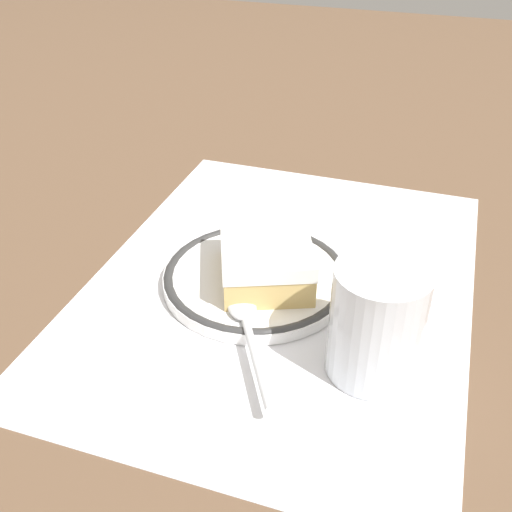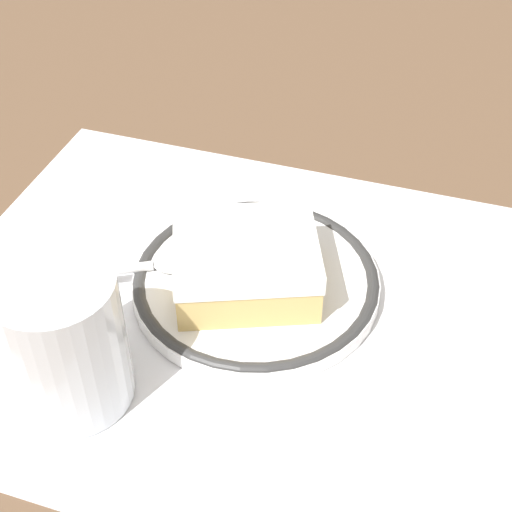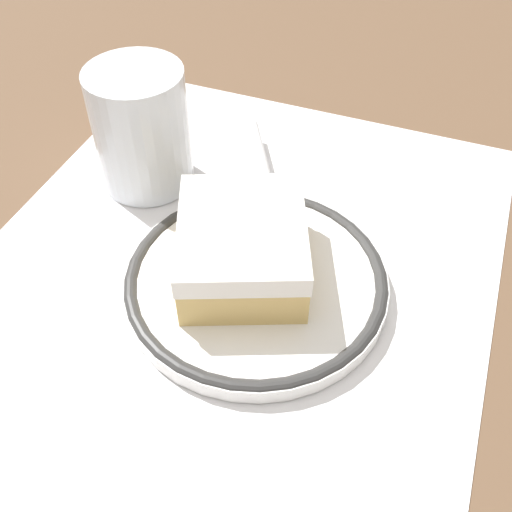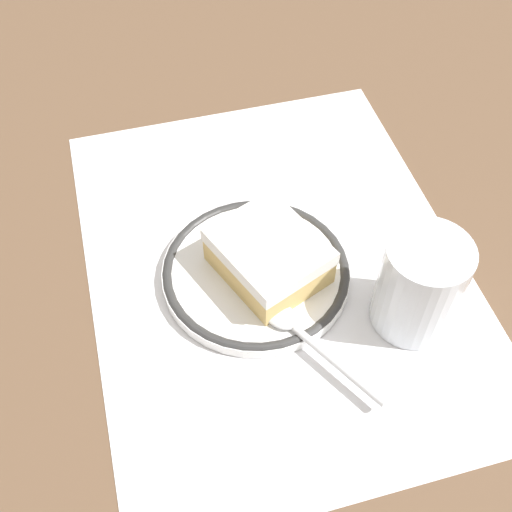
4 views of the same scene
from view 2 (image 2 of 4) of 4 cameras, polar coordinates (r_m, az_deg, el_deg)
ground_plane at (r=0.52m, az=0.30°, el=-4.46°), size 2.40×2.40×0.00m
placemat at (r=0.52m, az=0.30°, el=-4.40°), size 0.46×0.35×0.00m
plate at (r=0.53m, az=0.00°, el=-1.94°), size 0.18×0.18×0.01m
cake_slice at (r=0.51m, az=-0.78°, el=-0.59°), size 0.12×0.11×0.04m
spoon at (r=0.54m, az=-8.63°, el=-0.78°), size 0.13×0.08×0.01m
cup at (r=0.46m, az=-14.30°, el=-6.83°), size 0.07×0.07×0.09m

